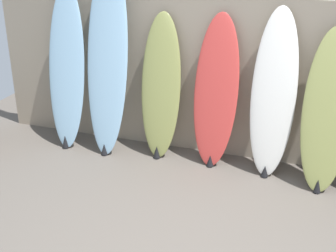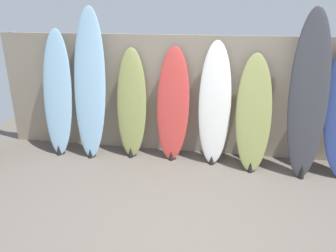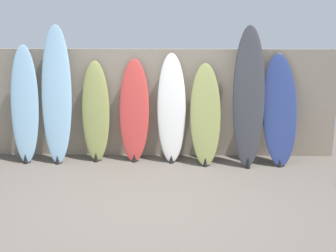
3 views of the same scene
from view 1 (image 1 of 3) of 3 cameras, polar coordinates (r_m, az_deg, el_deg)
The scene contains 7 objects.
fence_back at distance 5.18m, azimuth 9.65°, elevation 5.37°, with size 6.08×0.11×1.80m.
surfboard_skyblue_0 at distance 5.57m, azimuth -12.25°, elevation 6.74°, with size 0.48×0.45×1.89m.
surfboard_skyblue_1 at distance 5.29m, azimuth -7.40°, elevation 8.00°, with size 0.50×0.51×2.20m.
surfboard_olive_2 at distance 5.21m, azimuth -0.88°, elevation 4.67°, with size 0.48×0.41×1.63m.
surfboard_red_3 at distance 5.03m, azimuth 5.86°, elevation 4.01°, with size 0.50×0.37×1.65m.
surfboard_white_4 at distance 4.91m, azimuth 12.74°, elevation 3.70°, with size 0.47×0.42×1.75m.
surfboard_olive_5 at distance 4.83m, azimuth 18.89°, elevation 1.61°, with size 0.50×0.54×1.59m.
Camera 1 is at (0.75, -2.87, 2.47)m, focal length 50.00 mm.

